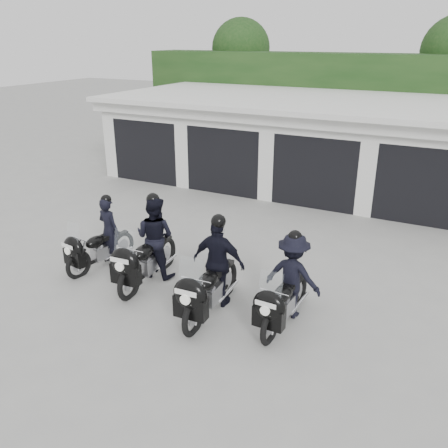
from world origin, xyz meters
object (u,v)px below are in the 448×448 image
at_px(police_bike_a, 100,239).
at_px(police_bike_c, 214,271).
at_px(police_bike_d, 289,283).
at_px(police_bike_b, 150,244).

relative_size(police_bike_a, police_bike_c, 0.87).
distance_m(police_bike_a, police_bike_d, 4.57).
relative_size(police_bike_a, police_bike_b, 0.86).
xyz_separation_m(police_bike_b, police_bike_c, (1.80, -0.46, -0.00)).
relative_size(police_bike_b, police_bike_c, 1.00).
relative_size(police_bike_b, police_bike_d, 1.10).
relative_size(police_bike_c, police_bike_d, 1.09).
height_order(police_bike_c, police_bike_d, police_bike_c).
distance_m(police_bike_c, police_bike_d, 1.42).
distance_m(police_bike_a, police_bike_c, 3.21).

